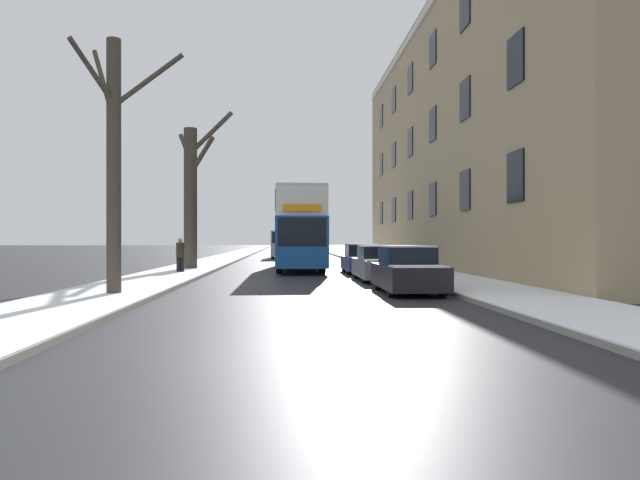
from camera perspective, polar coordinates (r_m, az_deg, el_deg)
ground_plane at (r=8.73m, az=0.67°, el=-11.07°), size 320.00×320.00×0.00m
sidewalk_left at (r=61.78m, az=-8.28°, el=-1.43°), size 3.17×130.00×0.16m
sidewalk_right at (r=61.90m, az=2.58°, el=-1.43°), size 3.17×130.00×0.16m
terrace_facade_right at (r=36.31m, az=17.09°, el=9.54°), size 9.10×38.39×15.33m
bare_tree_left_0 at (r=17.48m, az=-19.90°, el=7.63°), size 2.99×2.83×7.45m
bare_tree_left_1 at (r=30.99m, az=-12.71°, el=4.53°), size 3.08×2.31×8.56m
double_decker_bus at (r=31.81m, az=-2.09°, el=1.40°), size 2.52×11.48×4.29m
parked_car_0 at (r=18.13m, az=8.77°, el=-3.09°), size 1.74×4.02×1.50m
parked_car_1 at (r=23.39m, az=6.00°, el=-2.41°), size 1.82×4.33×1.45m
parked_car_2 at (r=28.64m, az=4.26°, el=-1.97°), size 1.80×4.05×1.46m
oncoming_van at (r=51.35m, az=-3.77°, el=-0.35°), size 1.99×5.60×2.44m
pedestrian_left_sidewalk at (r=27.70m, az=-13.80°, el=-1.42°), size 0.38×0.38×1.77m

